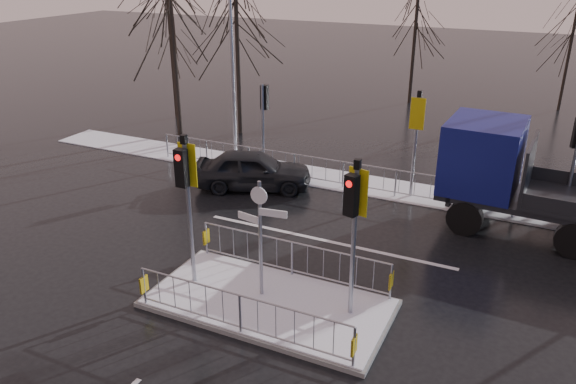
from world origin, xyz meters
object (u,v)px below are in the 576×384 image
at_px(car_far_lane, 253,170).
at_px(flatbed_truck, 516,175).
at_px(traffic_island, 268,292).
at_px(street_lamp_left, 233,51).

height_order(car_far_lane, flatbed_truck, flatbed_truck).
distance_m(traffic_island, street_lamp_left, 12.17).
relative_size(car_far_lane, street_lamp_left, 0.52).
bearing_deg(traffic_island, street_lamp_left, 124.07).
relative_size(traffic_island, street_lamp_left, 0.73).
distance_m(traffic_island, car_far_lane, 7.68).
relative_size(traffic_island, car_far_lane, 1.40).
relative_size(traffic_island, flatbed_truck, 0.81).
bearing_deg(traffic_island, flatbed_truck, 55.51).
bearing_deg(flatbed_truck, traffic_island, -124.49).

